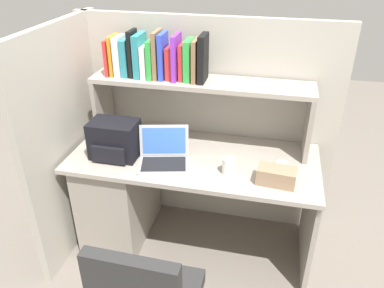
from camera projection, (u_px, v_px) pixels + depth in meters
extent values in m
plane|color=slate|center=(193.00, 241.00, 2.83)|extent=(8.00, 8.00, 0.00)
cube|color=#AAA093|center=(194.00, 158.00, 2.49)|extent=(1.60, 0.70, 0.03)
cube|color=#9D9388|center=(120.00, 193.00, 2.77)|extent=(0.40, 0.64, 0.70)
cube|color=#9D9388|center=(309.00, 219.00, 2.51)|extent=(0.03, 0.64, 0.70)
cube|color=#B2ADA0|center=(205.00, 125.00, 2.78)|extent=(1.84, 0.05, 1.55)
cube|color=#B2ADA0|center=(70.00, 140.00, 2.58)|extent=(0.05, 1.06, 1.55)
cube|color=gray|center=(103.00, 105.00, 2.68)|extent=(0.03, 0.28, 0.42)
cube|color=gray|center=(308.00, 125.00, 2.41)|extent=(0.03, 0.28, 0.42)
cube|color=#AAA093|center=(201.00, 83.00, 2.44)|extent=(1.44, 0.28, 0.03)
cube|color=red|center=(110.00, 56.00, 2.49)|extent=(0.02, 0.16, 0.23)
cube|color=orange|center=(114.00, 55.00, 2.48)|extent=(0.02, 0.16, 0.26)
cube|color=white|center=(120.00, 56.00, 2.47)|extent=(0.04, 0.15, 0.26)
cube|color=teal|center=(127.00, 57.00, 2.48)|extent=(0.04, 0.17, 0.24)
cube|color=black|center=(133.00, 53.00, 2.45)|extent=(0.03, 0.14, 0.29)
cube|color=teal|center=(140.00, 55.00, 2.45)|extent=(0.04, 0.18, 0.27)
cube|color=white|center=(146.00, 61.00, 2.44)|extent=(0.03, 0.16, 0.21)
cube|color=green|center=(152.00, 58.00, 2.43)|extent=(0.03, 0.18, 0.24)
cube|color=olive|center=(157.00, 55.00, 2.42)|extent=(0.03, 0.17, 0.30)
cube|color=blue|center=(163.00, 56.00, 2.41)|extent=(0.03, 0.16, 0.29)
cube|color=red|center=(171.00, 62.00, 2.43)|extent=(0.04, 0.15, 0.20)
cube|color=purple|center=(176.00, 57.00, 2.39)|extent=(0.03, 0.18, 0.28)
cube|color=red|center=(182.00, 62.00, 2.40)|extent=(0.03, 0.13, 0.23)
cube|color=green|center=(189.00, 60.00, 2.39)|extent=(0.04, 0.16, 0.25)
cube|color=olive|center=(196.00, 60.00, 2.37)|extent=(0.03, 0.17, 0.26)
cube|color=black|center=(203.00, 58.00, 2.35)|extent=(0.04, 0.17, 0.29)
cube|color=#B7BABF|center=(164.00, 165.00, 2.37)|extent=(0.35, 0.29, 0.02)
cube|color=black|center=(164.00, 164.00, 2.36)|extent=(0.31, 0.23, 0.00)
cube|color=#B7BABF|center=(164.00, 140.00, 2.42)|extent=(0.31, 0.13, 0.20)
cube|color=#3F72CC|center=(164.00, 141.00, 2.42)|extent=(0.27, 0.10, 0.16)
cube|color=black|center=(115.00, 139.00, 2.43)|extent=(0.30, 0.20, 0.24)
cube|color=black|center=(109.00, 155.00, 2.37)|extent=(0.22, 0.04, 0.11)
cube|color=silver|center=(280.00, 166.00, 2.35)|extent=(0.09, 0.12, 0.03)
cylinder|color=white|center=(228.00, 166.00, 2.28)|extent=(0.08, 0.08, 0.10)
cube|color=#9E7F60|center=(276.00, 176.00, 2.19)|extent=(0.23, 0.14, 0.10)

